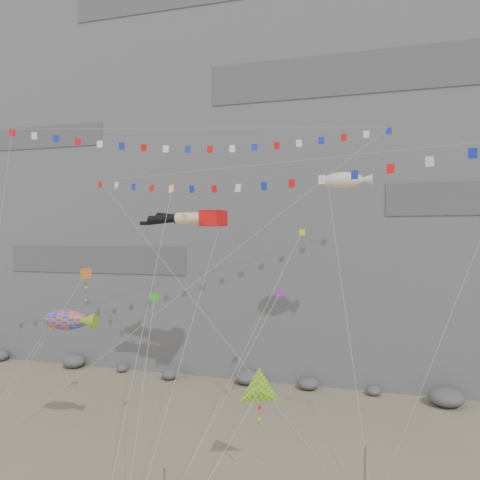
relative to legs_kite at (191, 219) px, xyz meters
The scene contains 14 objects.
ground 18.04m from the legs_kite, 73.80° to the right, with size 120.00×120.00×0.00m, color gray.
cliff 25.81m from the legs_kite, 84.57° to the left, with size 80.00×28.00×50.00m, color slate.
talus_boulders 18.09m from the legs_kite, 75.87° to the left, with size 60.00×3.00×1.20m, color #5A5A5F, non-canonical shape.
legs_kite is the anchor object (origin of this frame).
flag_banner_upper 7.20m from the legs_kite, 36.50° to the right, with size 28.92×15.11×28.14m.
flag_banner_lower 8.24m from the legs_kite, 34.71° to the right, with size 30.29×11.84×22.25m.
harlequin_kite 9.26m from the legs_kite, 144.49° to the right, with size 5.26×7.70×14.24m.
fish_windsock 12.30m from the legs_kite, 126.10° to the right, with size 7.53×5.11×11.10m.
delta_kite 16.04m from the legs_kite, 49.30° to the right, with size 4.23×7.47×9.28m.
blimp_windsock 12.36m from the legs_kite, ahead, with size 4.69×13.02×22.63m.
small_kite_a 2.67m from the legs_kite, 158.67° to the right, with size 2.44×13.18×22.44m.
small_kite_b 9.74m from the legs_kite, 14.21° to the right, with size 4.44×12.89×16.42m.
small_kite_c 9.32m from the legs_kite, 86.88° to the right, with size 2.47×7.60×12.77m.
small_kite_d 9.03m from the legs_kite, ahead, with size 5.39×15.94×21.94m.
Camera 1 is at (12.15, -27.48, 14.74)m, focal length 35.00 mm.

